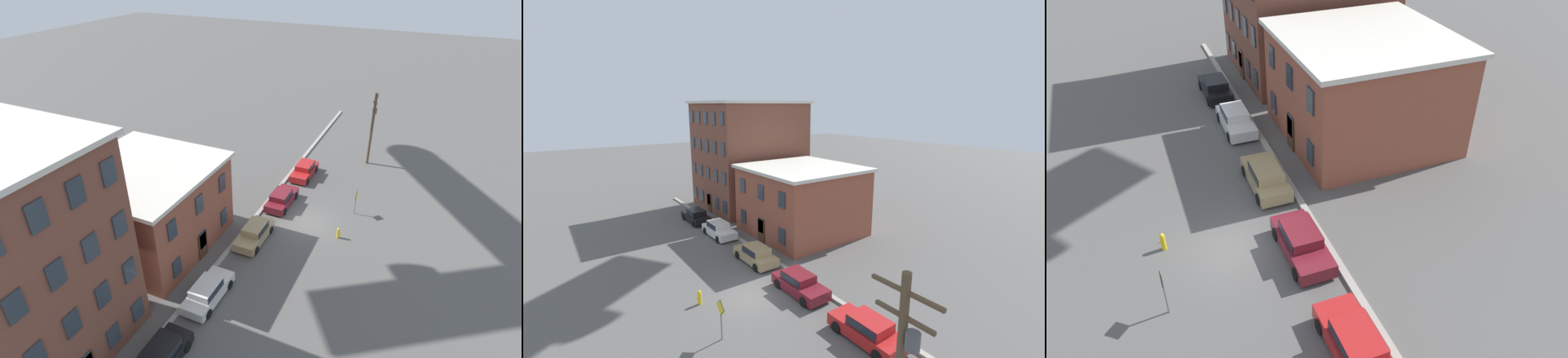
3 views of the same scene
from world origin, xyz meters
TOP-DOWN VIEW (x-y plane):
  - ground_plane at (0.00, 0.00)m, footprint 200.00×200.00m
  - kerb_strip at (0.00, 4.50)m, footprint 56.00×0.36m
  - apartment_corner at (-19.60, 11.64)m, footprint 11.01×11.80m
  - apartment_midblock at (-7.85, 10.84)m, footprint 10.55×10.19m
  - car_black at (-17.01, 3.20)m, footprint 4.40×1.92m
  - car_white at (-11.55, 3.35)m, footprint 4.40×1.92m
  - car_tan at (-4.35, 3.22)m, footprint 4.40×1.92m
  - car_maroon at (1.46, 3.18)m, footprint 4.40×1.92m
  - car_red at (7.60, 3.07)m, footprint 4.40×1.92m
  - caution_sign at (2.82, -3.37)m, footprint 0.96×0.08m
  - fire_hydrant at (-1.21, -2.96)m, footprint 0.24×0.34m

SIDE VIEW (x-z plane):
  - ground_plane at x=0.00m, z-range 0.00..0.00m
  - kerb_strip at x=0.00m, z-range 0.00..0.16m
  - fire_hydrant at x=-1.21m, z-range 0.00..0.96m
  - car_black at x=-17.01m, z-range 0.03..1.46m
  - car_white at x=-11.55m, z-range 0.03..1.46m
  - car_tan at x=-4.35m, z-range 0.03..1.46m
  - car_maroon at x=1.46m, z-range 0.03..1.46m
  - car_red at x=7.60m, z-range 0.03..1.46m
  - caution_sign at x=2.82m, z-range 0.40..2.84m
  - apartment_midblock at x=-7.85m, z-range 0.01..6.78m
  - apartment_corner at x=-19.60m, z-range 0.01..13.20m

